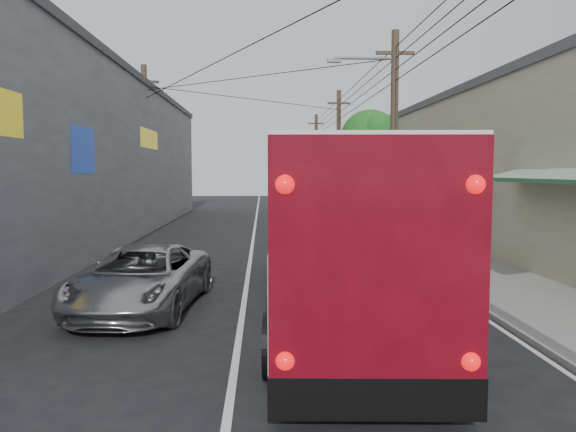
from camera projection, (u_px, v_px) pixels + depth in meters
name	position (u px, v px, depth m)	size (l,w,h in m)	color
ground	(231.00, 393.00, 7.52)	(120.00, 120.00, 0.00)	black
sidewalk	(386.00, 230.00, 27.72)	(3.00, 80.00, 0.12)	slate
building_right	(462.00, 168.00, 29.66)	(7.09, 40.00, 6.25)	#BDB596
building_left	(61.00, 155.00, 24.77)	(7.20, 36.00, 7.25)	gray
utility_poles	(318.00, 147.00, 27.57)	(11.80, 45.28, 8.00)	#473828
street_tree	(371.00, 142.00, 33.36)	(4.40, 4.00, 6.60)	#3F2B19
coach_bus	(337.00, 227.00, 12.09)	(3.25, 11.96, 3.41)	silver
jeepney	(142.00, 278.00, 11.99)	(2.25, 4.88, 1.36)	#AAA9B0
parked_suv	(366.00, 224.00, 22.79)	(2.31, 5.69, 1.65)	gray
parked_car_mid	(333.00, 208.00, 33.25)	(1.79, 4.45, 1.52)	#28292E
parked_car_far	(313.00, 205.00, 37.56)	(1.43, 4.10, 1.35)	black
pedestrian_near	(434.00, 221.00, 21.71)	(0.66, 0.44, 1.82)	pink
pedestrian_far	(469.00, 231.00, 19.46)	(0.74, 0.58, 1.53)	#8291BD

